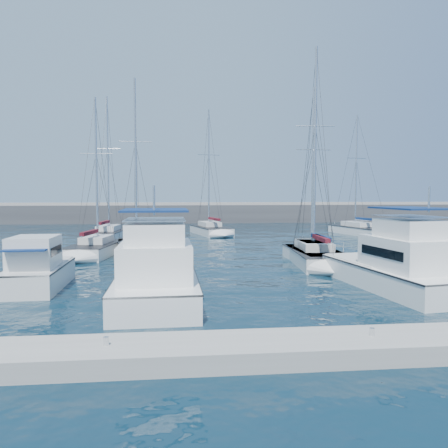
{
  "coord_description": "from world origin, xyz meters",
  "views": [
    {
      "loc": [
        -5.9,
        -23.59,
        4.97
      ],
      "look_at": [
        -2.97,
        4.42,
        3.0
      ],
      "focal_mm": 35.0,
      "sensor_mm": 36.0,
      "label": 1
    }
  ],
  "objects": [
    {
      "name": "ground",
      "position": [
        0.0,
        0.0,
        0.0
      ],
      "size": [
        220.0,
        220.0,
        0.0
      ],
      "primitive_type": "plane",
      "color": "black",
      "rests_on": "ground"
    },
    {
      "name": "breakwater",
      "position": [
        0.0,
        52.0,
        1.05
      ],
      "size": [
        160.0,
        6.0,
        4.45
      ],
      "color": "#424244",
      "rests_on": "ground"
    },
    {
      "name": "dock",
      "position": [
        0.0,
        -11.0,
        0.3
      ],
      "size": [
        40.0,
        2.2,
        0.6
      ],
      "primitive_type": "cube",
      "color": "gray",
      "rests_on": "ground"
    },
    {
      "name": "dock_cleat_near_port",
      "position": [
        -8.0,
        -11.0,
        0.72
      ],
      "size": [
        0.16,
        0.16,
        0.25
      ],
      "primitive_type": "cylinder",
      "color": "silver",
      "rests_on": "dock"
    },
    {
      "name": "dock_cleat_centre",
      "position": [
        0.0,
        -11.0,
        0.72
      ],
      "size": [
        0.16,
        0.16,
        0.25
      ],
      "primitive_type": "cylinder",
      "color": "silver",
      "rests_on": "dock"
    },
    {
      "name": "motor_yacht_port_outer",
      "position": [
        -13.21,
        -0.24,
        0.94
      ],
      "size": [
        2.73,
        5.92,
        3.2
      ],
      "rotation": [
        0.0,
        0.0,
        0.03
      ],
      "color": "silver",
      "rests_on": "ground"
    },
    {
      "name": "motor_yacht_port_inner",
      "position": [
        -6.92,
        -3.61,
        1.13
      ],
      "size": [
        3.9,
        8.89,
        4.69
      ],
      "rotation": [
        0.0,
        0.0,
        0.02
      ],
      "color": "white",
      "rests_on": "ground"
    },
    {
      "name": "motor_yacht_stbd_inner",
      "position": [
        5.32,
        -2.37,
        1.13
      ],
      "size": [
        4.58,
        9.77,
        4.69
      ],
      "rotation": [
        0.0,
        0.0,
        0.13
      ],
      "color": "white",
      "rests_on": "ground"
    },
    {
      "name": "sailboat_mid_a",
      "position": [
        -12.59,
        12.17,
        0.51
      ],
      "size": [
        4.07,
        7.71,
        13.04
      ],
      "rotation": [
        0.0,
        0.0,
        -0.14
      ],
      "color": "silver",
      "rests_on": "ground"
    },
    {
      "name": "sailboat_mid_b",
      "position": [
        -9.33,
        12.91,
        0.52
      ],
      "size": [
        4.14,
        8.73,
        14.86
      ],
      "rotation": [
        0.0,
        0.0,
        0.13
      ],
      "color": "silver",
      "rests_on": "ground"
    },
    {
      "name": "sailboat_mid_c",
      "position": [
        3.84,
        6.71,
        0.51
      ],
      "size": [
        3.07,
        7.18,
        12.95
      ],
      "rotation": [
        0.0,
        0.0,
        0.02
      ],
      "color": "white",
      "rests_on": "ground"
    },
    {
      "name": "sailboat_mid_d",
      "position": [
        3.76,
        6.16,
        0.53
      ],
      "size": [
        3.79,
        8.3,
        15.64
      ],
      "rotation": [
        0.0,
        0.0,
        -0.08
      ],
      "color": "silver",
      "rests_on": "ground"
    },
    {
      "name": "sailboat_back_a",
      "position": [
        -13.53,
        24.28,
        0.54
      ],
      "size": [
        3.7,
        8.33,
        15.75
      ],
      "rotation": [
        0.0,
        0.0,
        -0.08
      ],
      "color": "white",
      "rests_on": "ground"
    },
    {
      "name": "sailboat_back_b",
      "position": [
        -1.99,
        29.31,
        0.53
      ],
      "size": [
        4.97,
        8.6,
        15.54
      ],
      "rotation": [
        0.0,
        0.0,
        0.24
      ],
      "color": "silver",
      "rests_on": "ground"
    },
    {
      "name": "sailboat_back_c",
      "position": [
        15.9,
        27.11,
        0.52
      ],
      "size": [
        4.99,
        9.42,
        14.83
      ],
      "rotation": [
        0.0,
        0.0,
        0.23
      ],
      "color": "white",
      "rests_on": "ground"
    }
  ]
}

